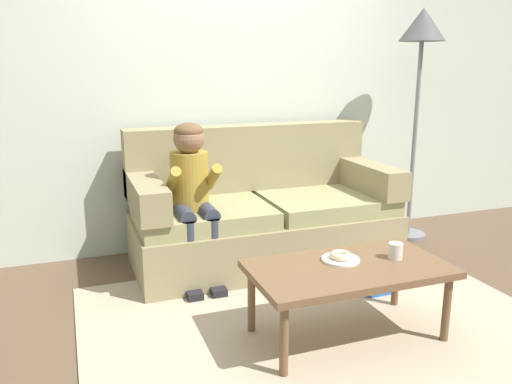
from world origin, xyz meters
The scene contains 11 objects.
ground centered at (0.00, 0.00, 0.00)m, with size 10.00×10.00×0.00m, color brown.
wall_back centered at (0.00, 1.40, 1.40)m, with size 8.00×0.10×2.80m, color beige.
area_rug centered at (0.00, -0.25, 0.01)m, with size 2.67×1.99×0.01m, color tan.
couch centered at (0.06, 0.86, 0.36)m, with size 1.95×0.90×1.02m.
coffee_table centered at (0.08, -0.42, 0.38)m, with size 1.08×0.58×0.43m.
person_child centered at (-0.52, 0.64, 0.67)m, with size 0.34×0.58×1.10m.
plate centered at (0.08, -0.34, 0.43)m, with size 0.21×0.21×0.01m, color white.
donut centered at (0.08, -0.34, 0.46)m, with size 0.12×0.12×0.04m, color beige.
mug centered at (0.38, -0.42, 0.47)m, with size 0.08×0.08×0.09m, color silver.
toy_controller centered at (0.55, -0.03, 0.03)m, with size 0.23×0.09×0.05m.
floor_lamp centered at (1.47, 0.93, 1.62)m, with size 0.37×0.37×1.92m.
Camera 1 is at (-1.29, -2.71, 1.49)m, focal length 36.47 mm.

